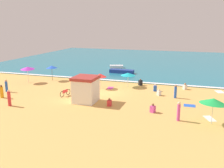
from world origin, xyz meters
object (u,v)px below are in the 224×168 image
at_px(beachgoer_10, 179,111).
at_px(beachgoer_4, 6,86).
at_px(beach_umbrella_2, 128,74).
at_px(beachgoer_6, 159,93).
at_px(beach_umbrella_4, 100,75).
at_px(beachgoer_0, 153,109).
at_px(beachgoer_9, 109,103).
at_px(beach_umbrella_3, 27,68).
at_px(small_boat_1, 116,67).
at_px(beachgoer_5, 185,87).
at_px(small_boat_0, 122,71).
at_px(beachgoer_2, 2,92).
at_px(beachgoer_7, 9,98).
at_px(beachgoer_1, 175,92).
at_px(beachgoer_8, 155,88).
at_px(parked_bicycle, 65,93).
at_px(beach_umbrella_0, 213,101).
at_px(beach_umbrella_1, 52,67).
at_px(lifeguard_cabana, 86,89).
at_px(beachgoer_3, 140,83).

bearing_deg(beachgoer_10, beachgoer_4, 171.15).
xyz_separation_m(beach_umbrella_2, beachgoer_6, (4.59, -2.91, -1.41)).
bearing_deg(beachgoer_10, beach_umbrella_4, 141.01).
xyz_separation_m(beachgoer_0, beachgoer_9, (-4.59, 0.54, -0.02)).
distance_m(beach_umbrella_3, small_boat_1, 17.55).
height_order(beachgoer_5, beachgoer_6, beachgoer_5).
relative_size(beachgoer_6, beachgoer_9, 0.93).
relative_size(beachgoer_4, small_boat_0, 0.38).
relative_size(beachgoer_5, beachgoer_9, 0.99).
bearing_deg(beachgoer_2, beachgoer_7, -37.15).
height_order(beachgoer_1, small_boat_0, beachgoer_1).
bearing_deg(beach_umbrella_3, beachgoer_2, -76.67).
height_order(beachgoer_2, beachgoer_6, beachgoer_2).
height_order(beachgoer_6, beachgoer_8, beachgoer_8).
bearing_deg(beachgoer_4, beach_umbrella_2, 27.32).
distance_m(parked_bicycle, beachgoer_7, 6.35).
relative_size(beachgoer_8, small_boat_0, 0.22).
relative_size(beach_umbrella_0, small_boat_1, 1.20).
xyz_separation_m(beachgoer_1, beachgoer_6, (-1.91, 0.49, -0.43)).
relative_size(beach_umbrella_3, beach_umbrella_4, 1.11).
distance_m(beach_umbrella_2, beach_umbrella_3, 14.46).
relative_size(beach_umbrella_1, beachgoer_6, 2.89).
distance_m(beach_umbrella_2, beachgoer_8, 4.23).
bearing_deg(beachgoer_0, beachgoer_6, 92.08).
bearing_deg(small_boat_0, beach_umbrella_1, -135.82).
relative_size(small_boat_0, small_boat_1, 1.52).
height_order(beach_umbrella_1, beach_umbrella_4, beach_umbrella_1).
bearing_deg(beachgoer_6, beachgoer_8, 112.28).
bearing_deg(beach_umbrella_3, beachgoer_0, -19.96).
bearing_deg(small_boat_1, beachgoer_1, -53.63).
height_order(beach_umbrella_3, beachgoer_8, beach_umbrella_3).
relative_size(beach_umbrella_2, small_boat_1, 1.00).
distance_m(lifeguard_cabana, beachgoer_1, 10.25).
height_order(beach_umbrella_0, beachgoer_7, beach_umbrella_0).
xyz_separation_m(beachgoer_3, beachgoer_6, (3.12, -4.17, -0.07)).
height_order(parked_bicycle, beachgoer_0, beachgoer_0).
height_order(beachgoer_1, beachgoer_3, beachgoer_1).
height_order(lifeguard_cabana, beachgoer_6, lifeguard_cabana).
distance_m(beach_umbrella_0, beachgoer_9, 10.15).
bearing_deg(beachgoer_1, beach_umbrella_4, 171.24).
relative_size(beachgoer_0, beachgoer_2, 0.58).
distance_m(parked_bicycle, beachgoer_6, 11.16).
bearing_deg(small_boat_0, beachgoer_10, -60.86).
distance_m(beach_umbrella_1, beachgoer_6, 16.75).
bearing_deg(beachgoer_9, beachgoer_1, 38.95).
bearing_deg(beachgoer_9, beachgoer_2, -175.56).
relative_size(beach_umbrella_1, beach_umbrella_3, 0.90).
xyz_separation_m(beachgoer_2, beachgoer_8, (16.40, 8.35, -0.30)).
xyz_separation_m(lifeguard_cabana, beachgoer_5, (10.10, 8.83, -1.07)).
distance_m(beachgoer_4, beachgoer_8, 18.69).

